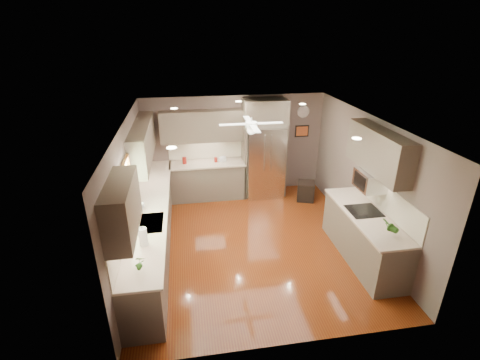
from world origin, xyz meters
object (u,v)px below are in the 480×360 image
object	(u,v)px
soap_bottle	(141,205)
microwave	(370,180)
canister_d	(216,160)
potted_plant_right	(390,226)
refrigerator	(264,151)
stool	(306,191)
bowl	(222,160)
potted_plant_left	(139,263)
paper_towel	(143,237)
canister_a	(184,160)

from	to	relation	value
soap_bottle	microwave	size ratio (longest dim) A/B	0.35
canister_d	potted_plant_right	distance (m)	4.42
potted_plant_right	refrigerator	xyz separation A→B (m)	(-1.22, 3.64, 0.09)
stool	bowl	bearing A→B (deg)	164.67
potted_plant_left	paper_towel	world-z (taller)	paper_towel
microwave	canister_d	bearing A→B (deg)	132.57
canister_a	soap_bottle	bearing A→B (deg)	-109.95
canister_a	stool	bearing A→B (deg)	-10.74
potted_plant_right	canister_d	bearing A→B (deg)	123.35
potted_plant_left	microwave	world-z (taller)	microwave
potted_plant_right	potted_plant_left	bearing A→B (deg)	-175.57
refrigerator	microwave	size ratio (longest dim) A/B	4.45
microwave	potted_plant_right	bearing A→B (deg)	-96.34
stool	potted_plant_right	bearing A→B (deg)	-85.55
microwave	stool	size ratio (longest dim) A/B	1.05
canister_a	soap_bottle	xyz separation A→B (m)	(-0.81, -2.24, 0.01)
canister_d	potted_plant_right	size ratio (longest dim) A/B	0.37
potted_plant_left	refrigerator	xyz separation A→B (m)	(2.63, 3.94, 0.11)
potted_plant_right	stool	xyz separation A→B (m)	(-0.24, 3.15, -0.86)
canister_d	paper_towel	distance (m)	3.66
refrigerator	soap_bottle	bearing A→B (deg)	-142.04
microwave	paper_towel	bearing A→B (deg)	-171.23
potted_plant_left	bowl	xyz separation A→B (m)	(1.59, 4.00, -0.11)
canister_a	microwave	size ratio (longest dim) A/B	0.30
soap_bottle	bowl	distance (m)	2.83
microwave	potted_plant_left	bearing A→B (deg)	-162.70
potted_plant_right	stool	world-z (taller)	potted_plant_right
canister_d	paper_towel	size ratio (longest dim) A/B	0.35
canister_a	soap_bottle	world-z (taller)	soap_bottle
refrigerator	potted_plant_left	bearing A→B (deg)	-123.75
stool	paper_towel	size ratio (longest dim) A/B	1.58
refrigerator	paper_towel	world-z (taller)	refrigerator
paper_towel	potted_plant_right	bearing A→B (deg)	-4.79
bowl	stool	xyz separation A→B (m)	(2.02, -0.55, -0.73)
bowl	canister_a	bearing A→B (deg)	179.67
soap_bottle	stool	world-z (taller)	soap_bottle
paper_towel	soap_bottle	bearing A→B (deg)	97.22
canister_d	stool	bearing A→B (deg)	-14.04
bowl	potted_plant_right	bearing A→B (deg)	-58.54
canister_d	refrigerator	bearing A→B (deg)	-2.45
bowl	paper_towel	distance (m)	3.74
microwave	paper_towel	world-z (taller)	microwave
paper_towel	potted_plant_left	bearing A→B (deg)	-89.55
canister_d	paper_towel	world-z (taller)	paper_towel
potted_plant_right	microwave	distance (m)	1.02
microwave	stool	world-z (taller)	microwave
paper_towel	refrigerator	bearing A→B (deg)	51.52
potted_plant_left	canister_d	bearing A→B (deg)	70.36
canister_d	potted_plant_left	distance (m)	4.24
canister_a	soap_bottle	size ratio (longest dim) A/B	0.86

